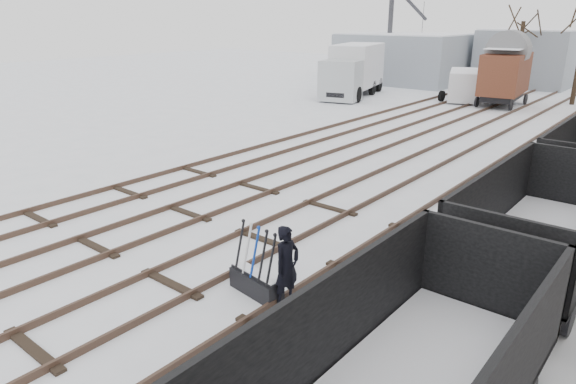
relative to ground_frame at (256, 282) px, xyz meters
The scene contains 12 objects.
ground 1.93m from the ground_frame, 151.48° to the right, with size 120.00×120.00×0.00m, color white.
tracks 12.88m from the ground_frame, 97.48° to the left, with size 13.90×52.00×0.16m.
shed_left 38.08m from the ground_frame, 112.70° to the left, with size 10.00×8.00×4.10m.
shed_right 39.55m from the ground_frame, 98.26° to the left, with size 7.00×6.00×4.50m.
ground_frame is the anchor object (origin of this frame).
worker 0.94m from the ground_frame, ahead, with size 0.62×0.40×1.69m, color black.
freight_wagon_b 6.20m from the ground_frame, 45.45° to the left, with size 2.34×5.86×2.39m.
box_van_wagon 27.83m from the ground_frame, 97.84° to the left, with size 3.01×5.01×3.64m.
lorry 28.49m from the ground_frame, 118.46° to the left, with size 3.95×8.27×3.60m.
panel_van 28.95m from the ground_frame, 103.13° to the left, with size 3.46×4.97×2.01m.
crane 38.05m from the ground_frame, 114.67° to the left, with size 2.21×5.11×8.58m.
tree_far_left 35.18m from the ground_frame, 98.42° to the left, with size 0.30×0.30×5.14m, color black.
Camera 1 is at (8.20, -6.03, 5.55)m, focal length 32.00 mm.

